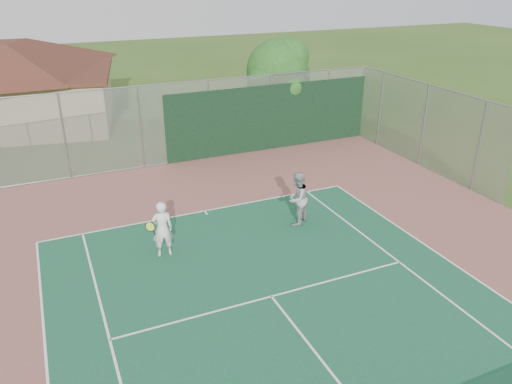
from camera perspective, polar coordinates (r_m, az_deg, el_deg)
back_fence at (r=22.19m, az=-5.08°, el=7.99°), size 20.08×0.11×3.53m
side_fence_right at (r=22.37m, az=18.61°, el=7.17°), size 0.08×9.00×3.50m
tree at (r=24.73m, az=2.61°, el=13.46°), size 3.53×3.34×4.92m
player_white_front at (r=14.80m, az=-10.68°, el=-4.23°), size 0.88×0.65×1.73m
player_grey_back at (r=16.39m, az=4.73°, el=-0.82°), size 1.12×1.06×1.82m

